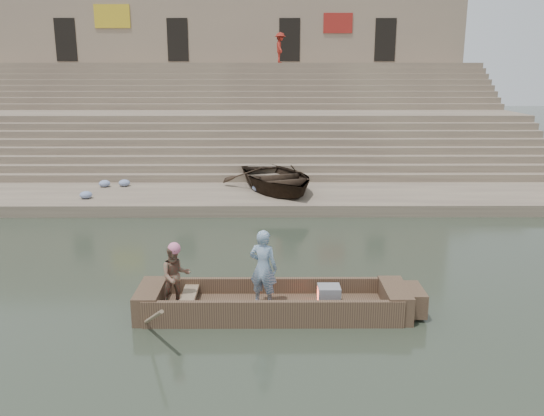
{
  "coord_description": "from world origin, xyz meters",
  "views": [
    {
      "loc": [
        3.72,
        -12.45,
        5.06
      ],
      "look_at": [
        3.79,
        1.84,
        1.4
      ],
      "focal_mm": 36.91,
      "sensor_mm": 36.0,
      "label": 1
    }
  ],
  "objects_px": {
    "rowing_man": "(175,276)",
    "beached_rowboat": "(277,178)",
    "main_rowboat": "(273,309)",
    "standing_man": "(263,268)",
    "television": "(328,295)",
    "pedestrian": "(280,48)"
  },
  "relations": [
    {
      "from": "standing_man",
      "to": "main_rowboat",
      "type": "bearing_deg",
      "value": -159.93
    },
    {
      "from": "standing_man",
      "to": "rowing_man",
      "type": "relative_size",
      "value": 1.24
    },
    {
      "from": "television",
      "to": "pedestrian",
      "type": "xyz_separation_m",
      "value": [
        -0.58,
        23.26,
        5.64
      ]
    },
    {
      "from": "main_rowboat",
      "to": "standing_man",
      "type": "relative_size",
      "value": 3.09
    },
    {
      "from": "main_rowboat",
      "to": "television",
      "type": "xyz_separation_m",
      "value": [
        1.16,
        -0.0,
        0.31
      ]
    },
    {
      "from": "main_rowboat",
      "to": "rowing_man",
      "type": "relative_size",
      "value": 3.85
    },
    {
      "from": "television",
      "to": "standing_man",
      "type": "bearing_deg",
      "value": 179.95
    },
    {
      "from": "beached_rowboat",
      "to": "pedestrian",
      "type": "xyz_separation_m",
      "value": [
        0.37,
        13.15,
        5.17
      ]
    },
    {
      "from": "television",
      "to": "pedestrian",
      "type": "distance_m",
      "value": 23.94
    },
    {
      "from": "pedestrian",
      "to": "rowing_man",
      "type": "bearing_deg",
      "value": 171.63
    },
    {
      "from": "rowing_man",
      "to": "pedestrian",
      "type": "distance_m",
      "value": 24.01
    },
    {
      "from": "standing_man",
      "to": "pedestrian",
      "type": "relative_size",
      "value": 0.94
    },
    {
      "from": "standing_man",
      "to": "rowing_man",
      "type": "bearing_deg",
      "value": 21.68
    },
    {
      "from": "rowing_man",
      "to": "beached_rowboat",
      "type": "bearing_deg",
      "value": 57.45
    },
    {
      "from": "beached_rowboat",
      "to": "rowing_man",
      "type": "bearing_deg",
      "value": -123.02
    },
    {
      "from": "standing_man",
      "to": "beached_rowboat",
      "type": "relative_size",
      "value": 0.34
    },
    {
      "from": "standing_man",
      "to": "television",
      "type": "bearing_deg",
      "value": -159.64
    },
    {
      "from": "standing_man",
      "to": "television",
      "type": "xyz_separation_m",
      "value": [
        1.35,
        -0.0,
        -0.61
      ]
    },
    {
      "from": "television",
      "to": "main_rowboat",
      "type": "bearing_deg",
      "value": 180.0
    },
    {
      "from": "rowing_man",
      "to": "pedestrian",
      "type": "relative_size",
      "value": 0.76
    },
    {
      "from": "rowing_man",
      "to": "pedestrian",
      "type": "xyz_separation_m",
      "value": [
        2.58,
        23.3,
        5.19
      ]
    },
    {
      "from": "television",
      "to": "beached_rowboat",
      "type": "bearing_deg",
      "value": 95.37
    }
  ]
}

